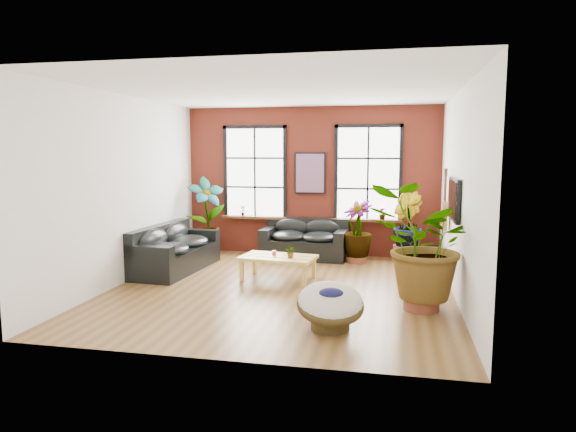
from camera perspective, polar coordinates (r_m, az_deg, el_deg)
name	(u,v)px	position (r m, az deg, el deg)	size (l,w,h in m)	color
room	(283,192)	(9.16, -0.57, 2.73)	(6.04, 6.54, 3.54)	brown
sofa_back	(305,240)	(11.95, 1.92, -2.71)	(2.00, 1.06, 0.90)	black
sofa_left	(173,250)	(10.94, -12.67, -3.71)	(1.15, 2.42, 0.93)	black
coffee_table	(278,259)	(9.92, -1.11, -4.78)	(1.51, 0.99, 0.54)	#DDBB4F
papasan_chair	(330,304)	(7.21, 4.73, -9.75)	(1.14, 1.15, 0.70)	#403217
poster	(310,173)	(12.13, 2.46, 4.78)	(0.74, 0.06, 0.98)	black
tv_wall_unit	(451,204)	(9.48, 17.64, 1.30)	(0.13, 1.86, 1.20)	black
media_box	(426,257)	(11.39, 15.06, -4.38)	(0.58, 0.50, 0.45)	black
pot_back_left	(208,247)	(12.47, -8.83, -3.41)	(0.52, 0.52, 0.37)	brown
pot_back_right	(405,254)	(11.70, 12.90, -4.14)	(0.66, 0.66, 0.39)	brown
pot_right_wall	(421,297)	(8.36, 14.61, -8.69)	(0.62, 0.62, 0.41)	brown
pot_mid	(356,254)	(11.60, 7.55, -4.25)	(0.55, 0.55, 0.34)	brown
floor_plant_back_left	(207,213)	(12.34, -9.00, 0.35)	(0.90, 0.61, 1.72)	#185C28
floor_plant_back_right	(406,224)	(11.61, 13.00, -0.87)	(0.79, 0.64, 1.44)	#185C28
floor_plant_right_wall	(421,244)	(8.15, 14.60, -2.98)	(1.61, 1.39, 1.78)	#185C28
floor_plant_mid	(357,229)	(11.48, 7.68, -1.39)	(0.69, 0.69, 1.24)	#185C28
table_plant	(291,252)	(9.74, 0.34, -4.00)	(0.20, 0.18, 0.23)	#185C28
sill_plant_left	(243,210)	(12.52, -5.07, 0.63)	(0.14, 0.10, 0.27)	#185C28
sill_plant_right	(382,214)	(12.00, 10.44, 0.26)	(0.15, 0.15, 0.27)	#185C28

